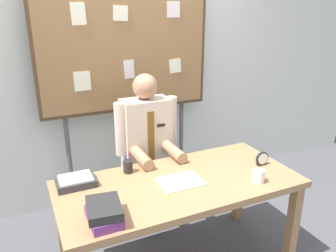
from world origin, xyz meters
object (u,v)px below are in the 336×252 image
open_notebook (180,182)px  person (147,159)px  book_stack (104,212)px  desk_clock (262,159)px  paper_tray (76,181)px  coffee_mug (258,176)px  pen_holder (128,166)px  desk (179,192)px  bulletin_board (126,47)px

open_notebook → person: bearing=89.6°
book_stack → person: bearing=55.1°
person → desk_clock: size_ratio=12.91×
book_stack → paper_tray: size_ratio=1.06×
coffee_mug → pen_holder: 0.94m
desk → pen_holder: pen_holder is taller
desk → pen_holder: size_ratio=10.59×
open_notebook → paper_tray: 0.72m
coffee_mug → book_stack: bearing=179.7°
person → desk_clock: (0.69, -0.66, 0.14)m
pen_holder → paper_tray: pen_holder is taller
book_stack → paper_tray: (-0.07, 0.49, -0.03)m
person → book_stack: person is taller
open_notebook → paper_tray: paper_tray is taller
bulletin_board → desk_clock: bearing=-58.3°
desk_clock → pen_holder: size_ratio=0.67×
open_notebook → desk_clock: bearing=-1.5°
open_notebook → coffee_mug: 0.55m
person → open_notebook: bearing=-90.4°
bulletin_board → coffee_mug: 1.61m
desk_clock → pen_holder: (-0.98, 0.32, 0.00)m
person → paper_tray: person is taller
desk → pen_holder: (-0.28, 0.28, 0.14)m
person → paper_tray: 0.77m
book_stack → coffee_mug: bearing=-0.3°
coffee_mug → open_notebook: bearing=155.9°
pen_holder → coffee_mug: bearing=-33.9°
open_notebook → paper_tray: (-0.66, 0.27, 0.02)m
coffee_mug → pen_holder: (-0.78, 0.52, 0.00)m
paper_tray → coffee_mug: bearing=-23.1°
desk → open_notebook: 0.10m
bulletin_board → pen_holder: bulletin_board is taller
person → paper_tray: (-0.67, -0.37, 0.12)m
bulletin_board → paper_tray: size_ratio=8.46×
bulletin_board → open_notebook: bulletin_board is taller
desk → pen_holder: 0.42m
open_notebook → paper_tray: size_ratio=1.17×
desk_clock → open_notebook: bearing=178.5°
paper_tray → desk: bearing=-20.8°
pen_holder → book_stack: bearing=-121.4°
bulletin_board → paper_tray: bearing=-128.7°
person → bulletin_board: bulletin_board is taller
person → desk_clock: bearing=-43.6°
desk_clock → coffee_mug: 0.29m
pen_holder → person: bearing=50.4°
book_stack → coffee_mug: (1.09, -0.01, -0.01)m
desk → person: size_ratio=1.22×
desk_clock → pen_holder: pen_holder is taller
desk → desk_clock: 0.71m
paper_tray → book_stack: bearing=-81.9°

